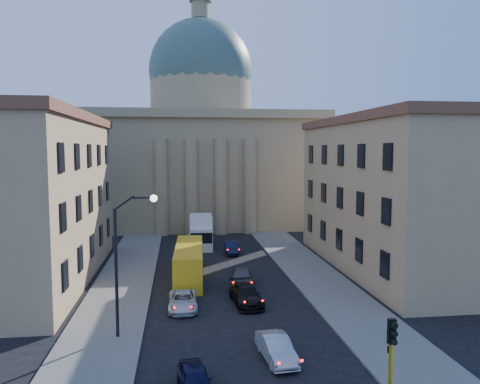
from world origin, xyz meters
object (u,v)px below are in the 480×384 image
(traffic_light, at_px, (391,358))
(car_right_near, at_px, (276,348))
(city_bus, at_px, (189,261))
(street_lamp, at_px, (125,253))
(box_truck, at_px, (201,232))
(car_left_near, at_px, (195,380))

(traffic_light, distance_m, car_right_near, 7.26)
(car_right_near, height_order, city_bus, city_bus)
(street_lamp, distance_m, box_truck, 27.43)
(car_right_near, relative_size, city_bus, 0.38)
(box_truck, bearing_deg, car_right_near, -83.32)
(traffic_light, bearing_deg, car_right_near, 122.79)
(car_right_near, relative_size, box_truck, 0.60)
(city_bus, distance_m, box_truck, 13.74)
(traffic_light, distance_m, street_lamp, 16.06)
(car_left_near, height_order, city_bus, city_bus)
(car_right_near, bearing_deg, street_lamp, 148.28)
(car_left_near, relative_size, city_bus, 0.35)
(traffic_light, relative_size, car_right_near, 1.07)
(traffic_light, bearing_deg, street_lamp, 140.82)
(car_right_near, distance_m, city_bus, 17.62)
(car_right_near, height_order, box_truck, box_truck)
(street_lamp, relative_size, box_truck, 1.32)
(traffic_light, bearing_deg, city_bus, 109.60)
(car_right_near, xyz_separation_m, city_bus, (-4.37, 17.05, 0.92))
(traffic_light, xyz_separation_m, street_lamp, (-12.27, 10.00, 2.70))
(car_right_near, bearing_deg, box_truck, 89.10)
(car_left_near, bearing_deg, box_truck, 79.61)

